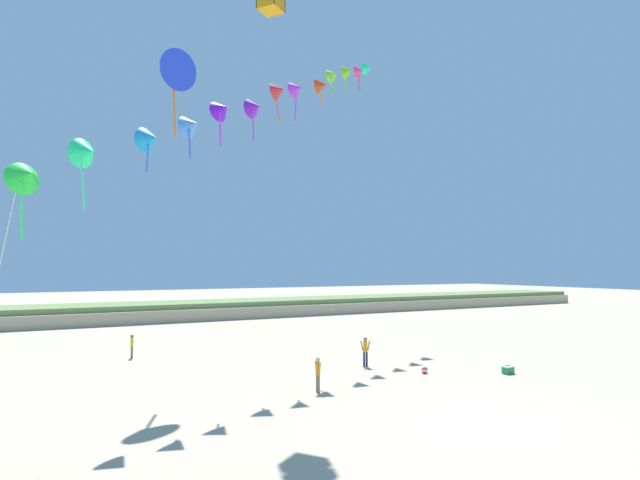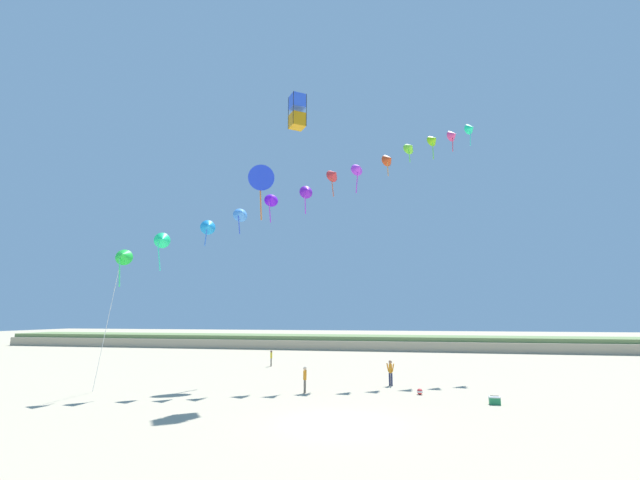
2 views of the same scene
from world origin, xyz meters
TOP-DOWN VIEW (x-y plane):
  - ground_plane at (0.00, 0.00)m, footprint 240.00×240.00m
  - dune_ridge at (0.00, 44.13)m, footprint 120.00×8.98m
  - person_near_left at (-3.27, 7.17)m, footprint 0.22×0.56m
  - person_near_right at (-9.73, 20.49)m, footprint 0.20×0.52m
  - person_mid_center at (1.94, 11.12)m, footprint 0.59×0.32m
  - kite_banner_string at (-2.39, 14.00)m, footprint 27.67×19.97m
  - large_kite_low_lead at (-4.63, 9.87)m, footprint 1.55×1.55m
  - large_kite_mid_trail at (-8.73, 13.51)m, footprint 2.45×1.70m
  - beach_cooler at (7.78, 5.88)m, footprint 0.58×0.41m
  - beach_ball at (3.82, 8.09)m, footprint 0.36×0.36m

SIDE VIEW (x-z plane):
  - ground_plane at x=0.00m, z-range 0.00..0.00m
  - beach_ball at x=3.82m, z-range 0.00..0.36m
  - beach_cooler at x=7.78m, z-range -0.02..0.45m
  - person_near_right at x=-9.73m, z-range 0.12..1.61m
  - person_near_left at x=-3.27m, z-range 0.13..1.73m
  - dune_ridge at x=0.00m, z-range -0.01..1.88m
  - person_mid_center at x=1.94m, z-range 0.13..1.86m
  - kite_banner_string at x=-2.39m, z-range 4.09..28.51m
  - large_kite_mid_trail at x=-8.73m, z-range 14.04..18.88m
  - large_kite_low_lead at x=-4.63m, z-range 19.13..21.80m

